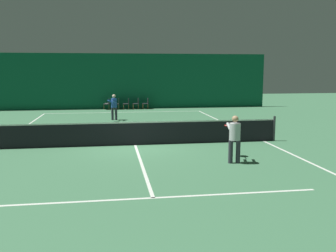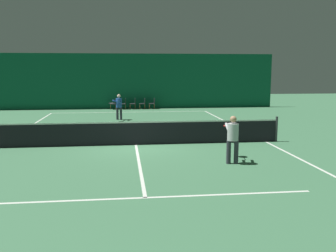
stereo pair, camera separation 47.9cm
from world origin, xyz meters
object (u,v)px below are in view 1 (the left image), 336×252
at_px(courtside_chair_4, 146,103).
at_px(courtside_chair_3, 137,103).
at_px(tennis_net, 135,133).
at_px(courtside_chair_0, 107,103).
at_px(player_near, 234,135).
at_px(player_far, 114,105).
at_px(courtside_chair_2, 127,103).
at_px(courtside_chair_1, 117,103).

bearing_deg(courtside_chair_4, courtside_chair_3, -90.00).
xyz_separation_m(tennis_net, courtside_chair_0, (-1.18, 13.92, -0.03)).
distance_m(player_near, courtside_chair_0, 17.83).
bearing_deg(player_far, tennis_net, 31.62).
relative_size(tennis_net, courtside_chair_0, 14.29).
distance_m(tennis_net, courtside_chair_0, 13.97).
bearing_deg(player_near, courtside_chair_3, 13.32).
height_order(courtside_chair_0, courtside_chair_4, same).
relative_size(courtside_chair_2, courtside_chair_4, 1.00).
height_order(player_far, courtside_chair_0, player_far).
distance_m(courtside_chair_0, courtside_chair_1, 0.75).
height_order(courtside_chair_1, courtside_chair_3, same).
height_order(courtside_chair_0, courtside_chair_2, same).
xyz_separation_m(tennis_net, courtside_chair_2, (0.31, 13.92, -0.03)).
distance_m(player_near, player_far, 11.81).
height_order(player_near, courtside_chair_4, player_near).
xyz_separation_m(courtside_chair_0, courtside_chair_4, (2.98, 0.00, 0.00)).
bearing_deg(tennis_net, player_near, -48.53).
relative_size(courtside_chair_1, courtside_chair_2, 1.00).
distance_m(courtside_chair_0, courtside_chair_2, 1.49).
bearing_deg(courtside_chair_2, courtside_chair_4, 90.00).
bearing_deg(courtside_chair_4, player_far, -22.67).
relative_size(player_far, courtside_chair_2, 1.85).
height_order(player_near, courtside_chair_0, player_near).
bearing_deg(courtside_chair_4, courtside_chair_0, -90.00).
bearing_deg(player_far, courtside_chair_0, -150.02).
bearing_deg(courtside_chair_1, courtside_chair_0, -90.00).
xyz_separation_m(player_far, courtside_chair_1, (0.32, 6.13, -0.42)).
height_order(player_near, courtside_chair_2, player_near).
distance_m(player_near, courtside_chair_3, 17.44).
bearing_deg(courtside_chair_1, player_far, -3.03).
relative_size(tennis_net, courtside_chair_4, 14.29).
height_order(tennis_net, courtside_chair_3, tennis_net).
xyz_separation_m(player_far, courtside_chair_0, (-0.42, 6.13, -0.42)).
height_order(courtside_chair_3, courtside_chair_4, same).
distance_m(tennis_net, player_near, 4.57).
bearing_deg(courtside_chair_0, player_near, 13.61).
distance_m(player_near, courtside_chair_2, 17.54).
bearing_deg(player_near, courtside_chair_1, 18.13).
relative_size(player_near, courtside_chair_0, 1.86).
distance_m(courtside_chair_0, courtside_chair_4, 2.98).
bearing_deg(courtside_chair_3, courtside_chair_1, -90.00).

